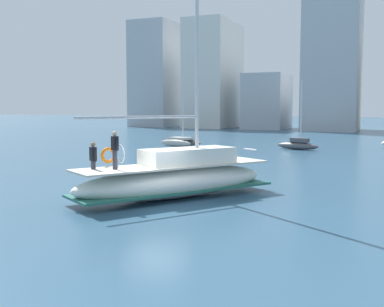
{
  "coord_description": "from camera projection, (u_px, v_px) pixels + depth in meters",
  "views": [
    {
      "loc": [
        8.82,
        -17.31,
        3.99
      ],
      "look_at": [
        -0.01,
        3.84,
        1.8
      ],
      "focal_mm": 44.83,
      "sensor_mm": 36.0,
      "label": 1
    }
  ],
  "objects": [
    {
      "name": "ground_plane",
      "position": [
        156.0,
        205.0,
        19.66
      ],
      "size": [
        400.0,
        400.0,
        0.0
      ],
      "primitive_type": "plane",
      "color": "#2D516B"
    },
    {
      "name": "waterfront_buildings",
      "position": [
        335.0,
        78.0,
        86.82
      ],
      "size": [
        86.55,
        19.91,
        24.74
      ],
      "color": "#B2B7BC",
      "rests_on": "ground"
    },
    {
      "name": "moored_sloop_far",
      "position": [
        298.0,
        144.0,
        45.88
      ],
      "size": [
        4.52,
        2.5,
        6.62
      ],
      "color": "#4C4C51",
      "rests_on": "ground"
    },
    {
      "name": "main_sailboat",
      "position": [
        176.0,
        177.0,
        21.32
      ],
      "size": [
        7.24,
        9.36,
        13.08
      ],
      "color": "white",
      "rests_on": "ground"
    },
    {
      "name": "moored_catamaran",
      "position": [
        181.0,
        141.0,
        50.3
      ],
      "size": [
        4.71,
        3.31,
        6.13
      ],
      "color": "#B7B2A8",
      "rests_on": "ground"
    }
  ]
}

